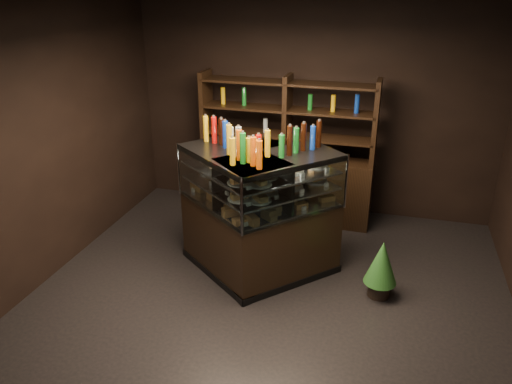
% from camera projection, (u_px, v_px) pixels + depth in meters
% --- Properties ---
extents(ground, '(5.00, 5.00, 0.00)m').
position_uv_depth(ground, '(267.00, 300.00, 5.26)').
color(ground, black).
rests_on(ground, ground).
extents(room_shell, '(5.02, 5.02, 3.01)m').
position_uv_depth(room_shell, '(269.00, 121.00, 4.50)').
color(room_shell, black).
rests_on(room_shell, ground).
extents(display_case, '(1.92, 1.41, 1.44)m').
position_uv_depth(display_case, '(256.00, 235.00, 5.58)').
color(display_case, black).
rests_on(display_case, ground).
extents(food_display, '(1.53, 0.98, 0.44)m').
position_uv_depth(food_display, '(256.00, 184.00, 5.34)').
color(food_display, '#D0914A').
rests_on(food_display, display_case).
extents(bottles_top, '(1.36, 0.84, 0.30)m').
position_uv_depth(bottles_top, '(256.00, 142.00, 5.16)').
color(bottles_top, '#147223').
rests_on(bottles_top, display_case).
extents(potted_conifer, '(0.34, 0.34, 0.74)m').
position_uv_depth(potted_conifer, '(382.00, 261.00, 5.18)').
color(potted_conifer, black).
rests_on(potted_conifer, ground).
extents(back_shelving, '(2.36, 0.46, 2.00)m').
position_uv_depth(back_shelving, '(286.00, 176.00, 6.91)').
color(back_shelving, black).
rests_on(back_shelving, ground).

